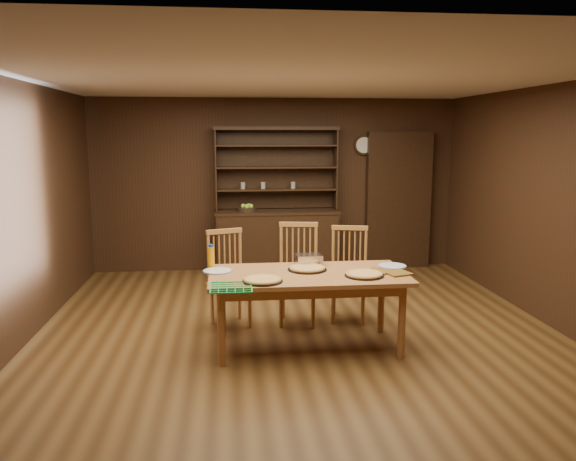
{
  "coord_description": "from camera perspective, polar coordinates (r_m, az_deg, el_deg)",
  "views": [
    {
      "loc": [
        -0.71,
        -5.52,
        2.07
      ],
      "look_at": [
        -0.08,
        0.4,
        1.04
      ],
      "focal_mm": 35.0,
      "sensor_mm": 36.0,
      "label": 1
    }
  ],
  "objects": [
    {
      "name": "doorway",
      "position": [
        8.87,
        11.11,
        3.01
      ],
      "size": [
        1.0,
        0.18,
        2.1
      ],
      "primitive_type": "cube",
      "color": "black",
      "rests_on": "floor"
    },
    {
      "name": "wall_clock",
      "position": [
        8.72,
        7.7,
        8.6
      ],
      "size": [
        0.3,
        0.05,
        0.3
      ],
      "color": "black",
      "rests_on": "room_shell"
    },
    {
      "name": "chair_center",
      "position": [
        6.22,
        1.03,
        -4.0
      ],
      "size": [
        0.52,
        0.5,
        1.11
      ],
      "rotation": [
        0.0,
        0.0,
        -0.16
      ],
      "color": "#BC7B40",
      "rests_on": "floor"
    },
    {
      "name": "pot_holder_b",
      "position": [
        5.53,
        9.21,
        -4.08
      ],
      "size": [
        0.3,
        0.3,
        0.02
      ],
      "primitive_type": "cube",
      "rotation": [
        0.0,
        0.0,
        -0.69
      ],
      "color": "#A81313",
      "rests_on": "dining_table"
    },
    {
      "name": "room_shell",
      "position": [
        5.58,
        1.27,
        4.72
      ],
      "size": [
        6.0,
        6.0,
        6.0
      ],
      "color": "silver",
      "rests_on": "floor"
    },
    {
      "name": "foil_dish",
      "position": [
        5.75,
        2.12,
        -2.96
      ],
      "size": [
        0.27,
        0.21,
        0.1
      ],
      "primitive_type": "cube",
      "rotation": [
        0.0,
        0.0,
        0.08
      ],
      "color": "silver",
      "rests_on": "dining_table"
    },
    {
      "name": "fruit_bowl",
      "position": [
        8.28,
        -4.2,
        2.23
      ],
      "size": [
        0.3,
        0.3,
        0.12
      ],
      "color": "black",
      "rests_on": "china_hutch"
    },
    {
      "name": "floor",
      "position": [
        5.94,
        1.21,
        -10.63
      ],
      "size": [
        6.0,
        6.0,
        0.0
      ],
      "primitive_type": "plane",
      "color": "brown",
      "rests_on": "ground"
    },
    {
      "name": "pizza_left",
      "position": [
        5.1,
        -2.61,
        -5.03
      ],
      "size": [
        0.37,
        0.37,
        0.04
      ],
      "color": "black",
      "rests_on": "dining_table"
    },
    {
      "name": "cooling_rack",
      "position": [
        4.92,
        -5.82,
        -5.73
      ],
      "size": [
        0.45,
        0.45,
        0.02
      ],
      "primitive_type": null,
      "rotation": [
        0.0,
        0.0,
        0.36
      ],
      "color": "#0EB854",
      "rests_on": "dining_table"
    },
    {
      "name": "china_hutch",
      "position": [
        8.43,
        -1.13,
        -0.28
      ],
      "size": [
        1.84,
        0.52,
        2.17
      ],
      "color": "black",
      "rests_on": "floor"
    },
    {
      "name": "pizza_right",
      "position": [
        5.34,
        7.75,
        -4.43
      ],
      "size": [
        0.37,
        0.37,
        0.04
      ],
      "color": "black",
      "rests_on": "dining_table"
    },
    {
      "name": "juice_bottle",
      "position": [
        5.65,
        -7.83,
        -2.66
      ],
      "size": [
        0.07,
        0.07,
        0.24
      ],
      "color": "orange",
      "rests_on": "dining_table"
    },
    {
      "name": "pot_holder_a",
      "position": [
        5.48,
        11.06,
        -4.27
      ],
      "size": [
        0.28,
        0.28,
        0.02
      ],
      "primitive_type": "cube",
      "rotation": [
        0.0,
        0.0,
        0.31
      ],
      "color": "#A81313",
      "rests_on": "dining_table"
    },
    {
      "name": "chair_right",
      "position": [
        6.36,
        6.2,
        -4.03
      ],
      "size": [
        0.51,
        0.5,
        1.05
      ],
      "rotation": [
        0.0,
        0.0,
        -0.23
      ],
      "color": "#BC7B40",
      "rests_on": "floor"
    },
    {
      "name": "chair_left",
      "position": [
        6.18,
        -6.13,
        -4.48
      ],
      "size": [
        0.54,
        0.53,
        1.05
      ],
      "rotation": [
        0.0,
        0.0,
        0.35
      ],
      "color": "#BC7B40",
      "rests_on": "floor"
    },
    {
      "name": "pizza_center",
      "position": [
        5.53,
        1.96,
        -3.86
      ],
      "size": [
        0.38,
        0.38,
        0.04
      ],
      "color": "black",
      "rests_on": "dining_table"
    },
    {
      "name": "dining_table",
      "position": [
        5.43,
        2.03,
        -5.18
      ],
      "size": [
        1.89,
        0.95,
        0.75
      ],
      "color": "#AE723C",
      "rests_on": "floor"
    },
    {
      "name": "plate_right",
      "position": [
        5.76,
        10.52,
        -3.56
      ],
      "size": [
        0.29,
        0.29,
        0.02
      ],
      "color": "silver",
      "rests_on": "dining_table"
    },
    {
      "name": "plate_left",
      "position": [
        5.5,
        -7.16,
        -4.09
      ],
      "size": [
        0.29,
        0.29,
        0.02
      ],
      "color": "silver",
      "rests_on": "dining_table"
    }
  ]
}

